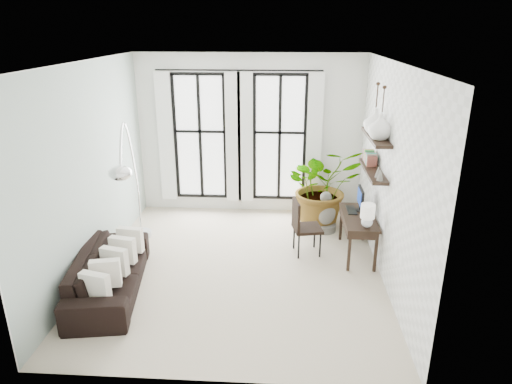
# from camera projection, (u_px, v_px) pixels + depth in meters

# --- Properties ---
(floor) EXTENTS (5.00, 5.00, 0.00)m
(floor) POSITION_uv_depth(u_px,v_px,m) (239.00, 268.00, 7.35)
(floor) COLOR beige
(floor) RESTS_ON ground
(ceiling) EXTENTS (5.00, 5.00, 0.00)m
(ceiling) POSITION_uv_depth(u_px,v_px,m) (236.00, 62.00, 6.25)
(ceiling) COLOR white
(ceiling) RESTS_ON wall_back
(wall_left) EXTENTS (0.00, 5.00, 5.00)m
(wall_left) POSITION_uv_depth(u_px,v_px,m) (90.00, 171.00, 6.93)
(wall_left) COLOR #A1B4AA
(wall_left) RESTS_ON floor
(wall_right) EXTENTS (0.00, 5.00, 5.00)m
(wall_right) POSITION_uv_depth(u_px,v_px,m) (390.00, 176.00, 6.67)
(wall_right) COLOR white
(wall_right) RESTS_ON floor
(wall_back) EXTENTS (4.50, 0.00, 4.50)m
(wall_back) POSITION_uv_depth(u_px,v_px,m) (250.00, 135.00, 9.14)
(wall_back) COLOR white
(wall_back) RESTS_ON floor
(windows) EXTENTS (3.26, 0.13, 2.65)m
(windows) POSITION_uv_depth(u_px,v_px,m) (240.00, 138.00, 9.10)
(windows) COLOR white
(windows) RESTS_ON wall_back
(wall_shelves) EXTENTS (0.25, 1.30, 0.60)m
(wall_shelves) POSITION_uv_depth(u_px,v_px,m) (374.00, 156.00, 7.20)
(wall_shelves) COLOR black
(wall_shelves) RESTS_ON wall_right
(sofa) EXTENTS (1.16, 2.27, 0.63)m
(sofa) POSITION_uv_depth(u_px,v_px,m) (109.00, 272.00, 6.60)
(sofa) COLOR black
(sofa) RESTS_ON floor
(throw_pillows) EXTENTS (0.40, 1.52, 0.40)m
(throw_pillows) POSITION_uv_depth(u_px,v_px,m) (115.00, 261.00, 6.53)
(throw_pillows) COLOR white
(throw_pillows) RESTS_ON sofa
(plant) EXTENTS (1.69, 1.55, 1.58)m
(plant) POSITION_uv_depth(u_px,v_px,m) (323.00, 186.00, 8.69)
(plant) COLOR #2D7228
(plant) RESTS_ON floor
(desk) EXTENTS (0.51, 1.21, 1.11)m
(desk) POSITION_uv_depth(u_px,v_px,m) (359.00, 219.00, 7.48)
(desk) COLOR black
(desk) RESTS_ON floor
(desk_chair) EXTENTS (0.54, 0.54, 0.97)m
(desk_chair) POSITION_uv_depth(u_px,v_px,m) (302.00, 224.00, 7.64)
(desk_chair) COLOR black
(desk_chair) RESTS_ON floor
(arc_lamp) EXTENTS (0.73, 2.13, 2.35)m
(arc_lamp) POSITION_uv_depth(u_px,v_px,m) (127.00, 154.00, 6.95)
(arc_lamp) COLOR silver
(arc_lamp) RESTS_ON floor
(buddha) EXTENTS (0.43, 0.43, 0.78)m
(buddha) POSITION_uv_depth(u_px,v_px,m) (325.00, 214.00, 8.58)
(buddha) COLOR gray
(buddha) RESTS_ON floor
(vase_a) EXTENTS (0.37, 0.37, 0.38)m
(vase_a) POSITION_uv_depth(u_px,v_px,m) (380.00, 127.00, 6.75)
(vase_a) COLOR white
(vase_a) RESTS_ON shelf_upper
(vase_b) EXTENTS (0.37, 0.37, 0.38)m
(vase_b) POSITION_uv_depth(u_px,v_px,m) (375.00, 121.00, 7.12)
(vase_b) COLOR white
(vase_b) RESTS_ON shelf_upper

